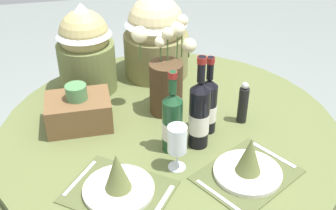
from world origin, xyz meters
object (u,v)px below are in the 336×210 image
Objects in this scene: flower_vase at (166,78)px; woven_basket_side_left at (79,110)px; dining_table at (170,155)px; wine_bottle_rear at (208,105)px; place_setting_right at (248,165)px; pepper_mill at (243,104)px; gift_tub_back_left at (85,45)px; gift_tub_back_centre at (156,30)px; wine_glass_left at (177,140)px; wine_bottle_centre at (199,114)px; place_setting_left at (118,182)px; wine_bottle_left at (172,122)px.

woven_basket_side_left is at bearing -174.78° from flower_vase.
dining_table is 4.35× the size of wine_bottle_rear.
place_setting_right is 2.29× the size of pepper_mill.
flower_vase is 0.33m from pepper_mill.
gift_tub_back_left is (-0.60, 0.42, 0.13)m from pepper_mill.
dining_table is 3.45× the size of flower_vase.
gift_tub_back_centre is (0.04, 0.47, 0.38)m from dining_table.
gift_tub_back_centre is (0.02, 0.34, 0.07)m from flower_vase.
wine_bottle_rear is (0.14, -0.06, 0.28)m from dining_table.
place_setting_right is 1.03× the size of flower_vase.
wine_bottle_centre is at bearing 46.01° from wine_glass_left.
place_setting_right is at bearing -59.79° from wine_bottle_centre.
place_setting_left is 1.66× the size of woven_basket_side_left.
wine_bottle_rear is at bearing 27.95° from wine_bottle_left.
gift_tub_back_left is (-0.38, 0.53, 0.08)m from wine_bottle_centre.
gift_tub_back_left is at bearing 140.24° from flower_vase.
gift_tub_back_centre is at bearing 85.62° from dining_table.
gift_tub_back_centre reaches higher than wine_bottle_left.
wine_bottle_left is 0.19m from wine_bottle_rear.
place_setting_left is at bearing -140.09° from wine_bottle_left.
woven_basket_side_left is at bearing 104.29° from place_setting_left.
place_setting_right is 1.13× the size of wine_bottle_centre.
wine_bottle_centre is 0.90× the size of gift_tub_back_left.
wine_bottle_rear is (0.16, 0.09, -0.00)m from wine_bottle_left.
wine_bottle_left is at bearing -177.56° from wine_bottle_centre.
woven_basket_side_left is at bearing 144.91° from wine_bottle_left.
wine_bottle_left is (-0.04, -0.27, -0.03)m from flower_vase.
woven_basket_side_left reaches higher than place_setting_right.
pepper_mill is at bearing 29.09° from place_setting_left.
woven_basket_side_left reaches higher than dining_table.
wine_glass_left is 0.73m from gift_tub_back_centre.
wine_bottle_centre is at bearing -54.09° from gift_tub_back_left.
wine_bottle_left is 0.11m from wine_glass_left.
place_setting_left reaches higher than dining_table.
wine_glass_left reaches higher than place_setting_right.
place_setting_left is at bearing -119.79° from flower_vase.
wine_bottle_left is (-0.02, -0.15, 0.28)m from dining_table.
wine_bottle_left is 0.35m from pepper_mill.
woven_basket_side_left is (-0.66, 0.12, -0.02)m from pepper_mill.
wine_bottle_centre is 0.25m from pepper_mill.
flower_vase is at bearing 111.67° from place_setting_right.
wine_bottle_centre reaches higher than pepper_mill.
wine_bottle_rear reaches higher than place_setting_right.
flower_vase is 0.35m from gift_tub_back_centre.
gift_tub_back_left is at bearing 117.67° from wine_bottle_left.
flower_vase is 1.26× the size of wine_bottle_rear.
wine_glass_left is at bearing 19.86° from place_setting_left.
gift_tub_back_left is at bearing 128.14° from dining_table.
wine_bottle_left is 0.10m from wine_bottle_centre.
dining_table is at bearing -13.95° from woven_basket_side_left.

